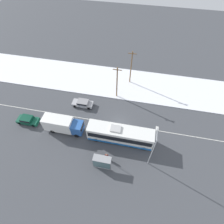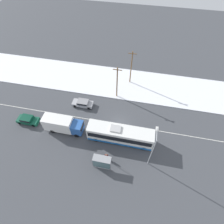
{
  "view_description": "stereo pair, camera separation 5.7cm",
  "coord_description": "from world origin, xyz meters",
  "px_view_note": "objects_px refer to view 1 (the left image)",
  "views": [
    {
      "loc": [
        2.51,
        -19.3,
        28.17
      ],
      "look_at": [
        -1.73,
        1.63,
        1.4
      ],
      "focal_mm": 28.0,
      "sensor_mm": 36.0,
      "label": 1
    },
    {
      "loc": [
        2.56,
        -19.29,
        28.17
      ],
      "look_at": [
        -1.73,
        1.63,
        1.4
      ],
      "focal_mm": 28.0,
      "sensor_mm": 36.0,
      "label": 2
    }
  ],
  "objects_px": {
    "utility_pole_roadside": "(117,82)",
    "bus_shelter": "(102,162)",
    "utility_pole_snowlot": "(131,67)",
    "parked_car_near_truck": "(28,120)",
    "sedan_car": "(83,103)",
    "pedestrian_at_stop": "(107,156)",
    "city_bus": "(120,135)",
    "streetlamp": "(153,147)",
    "box_truck": "(62,124)"
  },
  "relations": [
    {
      "from": "city_bus",
      "to": "streetlamp",
      "type": "height_order",
      "value": "streetlamp"
    },
    {
      "from": "utility_pole_snowlot",
      "to": "sedan_car",
      "type": "bearing_deg",
      "value": -133.03
    },
    {
      "from": "box_truck",
      "to": "city_bus",
      "type": "bearing_deg",
      "value": -0.08
    },
    {
      "from": "sedan_car",
      "to": "pedestrian_at_stop",
      "type": "bearing_deg",
      "value": 125.21
    },
    {
      "from": "parked_car_near_truck",
      "to": "utility_pole_roadside",
      "type": "distance_m",
      "value": 19.06
    },
    {
      "from": "box_truck",
      "to": "utility_pole_roadside",
      "type": "bearing_deg",
      "value": 52.82
    },
    {
      "from": "utility_pole_roadside",
      "to": "city_bus",
      "type": "bearing_deg",
      "value": -76.3
    },
    {
      "from": "parked_car_near_truck",
      "to": "sedan_car",
      "type": "bearing_deg",
      "value": 34.71
    },
    {
      "from": "parked_car_near_truck",
      "to": "bus_shelter",
      "type": "distance_m",
      "value": 17.26
    },
    {
      "from": "parked_car_near_truck",
      "to": "utility_pole_roadside",
      "type": "xyz_separation_m",
      "value": [
        15.63,
        10.43,
        3.22
      ]
    },
    {
      "from": "streetlamp",
      "to": "utility_pole_snowlot",
      "type": "relative_size",
      "value": 0.95
    },
    {
      "from": "city_bus",
      "to": "utility_pole_roadside",
      "type": "distance_m",
      "value": 11.28
    },
    {
      "from": "city_bus",
      "to": "box_truck",
      "type": "bearing_deg",
      "value": 179.92
    },
    {
      "from": "parked_car_near_truck",
      "to": "utility_pole_snowlot",
      "type": "distance_m",
      "value": 23.95
    },
    {
      "from": "utility_pole_snowlot",
      "to": "parked_car_near_truck",
      "type": "bearing_deg",
      "value": -138.75
    },
    {
      "from": "city_bus",
      "to": "bus_shelter",
      "type": "distance_m",
      "value": 5.86
    },
    {
      "from": "pedestrian_at_stop",
      "to": "box_truck",
      "type": "bearing_deg",
      "value": 156.2
    },
    {
      "from": "utility_pole_roadside",
      "to": "bus_shelter",
      "type": "bearing_deg",
      "value": -87.87
    },
    {
      "from": "utility_pole_roadside",
      "to": "utility_pole_snowlot",
      "type": "height_order",
      "value": "utility_pole_snowlot"
    },
    {
      "from": "sedan_car",
      "to": "parked_car_near_truck",
      "type": "bearing_deg",
      "value": 34.71
    },
    {
      "from": "city_bus",
      "to": "bus_shelter",
      "type": "bearing_deg",
      "value": -110.08
    },
    {
      "from": "pedestrian_at_stop",
      "to": "parked_car_near_truck",
      "type": "bearing_deg",
      "value": 165.47
    },
    {
      "from": "bus_shelter",
      "to": "utility_pole_roadside",
      "type": "distance_m",
      "value": 16.41
    },
    {
      "from": "sedan_car",
      "to": "bus_shelter",
      "type": "xyz_separation_m",
      "value": [
        7.09,
        -12.13,
        0.93
      ]
    },
    {
      "from": "city_bus",
      "to": "bus_shelter",
      "type": "relative_size",
      "value": 3.95
    },
    {
      "from": "bus_shelter",
      "to": "streetlamp",
      "type": "distance_m",
      "value": 8.34
    },
    {
      "from": "utility_pole_snowlot",
      "to": "utility_pole_roadside",
      "type": "bearing_deg",
      "value": -112.9
    },
    {
      "from": "sedan_car",
      "to": "bus_shelter",
      "type": "distance_m",
      "value": 14.08
    },
    {
      "from": "city_bus",
      "to": "sedan_car",
      "type": "relative_size",
      "value": 2.66
    },
    {
      "from": "sedan_car",
      "to": "streetlamp",
      "type": "height_order",
      "value": "streetlamp"
    },
    {
      "from": "sedan_car",
      "to": "bus_shelter",
      "type": "bearing_deg",
      "value": 120.31
    },
    {
      "from": "city_bus",
      "to": "parked_car_near_truck",
      "type": "bearing_deg",
      "value": 179.08
    },
    {
      "from": "box_truck",
      "to": "utility_pole_roadside",
      "type": "distance_m",
      "value": 13.63
    },
    {
      "from": "utility_pole_snowlot",
      "to": "streetlamp",
      "type": "bearing_deg",
      "value": -73.2
    },
    {
      "from": "sedan_car",
      "to": "utility_pole_roadside",
      "type": "height_order",
      "value": "utility_pole_roadside"
    },
    {
      "from": "box_truck",
      "to": "bus_shelter",
      "type": "distance_m",
      "value": 10.33
    },
    {
      "from": "pedestrian_at_stop",
      "to": "utility_pole_roadside",
      "type": "bearing_deg",
      "value": 94.01
    },
    {
      "from": "parked_car_near_truck",
      "to": "bus_shelter",
      "type": "height_order",
      "value": "bus_shelter"
    },
    {
      "from": "box_truck",
      "to": "pedestrian_at_stop",
      "type": "xyz_separation_m",
      "value": [
        9.16,
        -4.04,
        -0.81
      ]
    },
    {
      "from": "parked_car_near_truck",
      "to": "streetlamp",
      "type": "height_order",
      "value": "streetlamp"
    },
    {
      "from": "city_bus",
      "to": "utility_pole_snowlot",
      "type": "xyz_separation_m",
      "value": [
        -0.42,
        15.92,
        2.56
      ]
    },
    {
      "from": "city_bus",
      "to": "parked_car_near_truck",
      "type": "relative_size",
      "value": 2.77
    },
    {
      "from": "box_truck",
      "to": "pedestrian_at_stop",
      "type": "height_order",
      "value": "box_truck"
    },
    {
      "from": "parked_car_near_truck",
      "to": "pedestrian_at_stop",
      "type": "bearing_deg",
      "value": -14.53
    },
    {
      "from": "utility_pole_snowlot",
      "to": "bus_shelter",
      "type": "bearing_deg",
      "value": -94.24
    },
    {
      "from": "sedan_car",
      "to": "streetlamp",
      "type": "bearing_deg",
      "value": 146.09
    },
    {
      "from": "box_truck",
      "to": "pedestrian_at_stop",
      "type": "relative_size",
      "value": 4.47
    },
    {
      "from": "parked_car_near_truck",
      "to": "utility_pole_roadside",
      "type": "height_order",
      "value": "utility_pole_roadside"
    },
    {
      "from": "city_bus",
      "to": "sedan_car",
      "type": "distance_m",
      "value": 11.3
    },
    {
      "from": "city_bus",
      "to": "box_truck",
      "type": "height_order",
      "value": "city_bus"
    }
  ]
}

